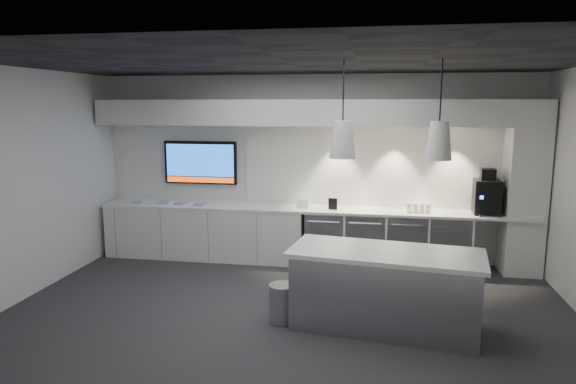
% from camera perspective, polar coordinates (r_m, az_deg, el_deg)
% --- Properties ---
extents(floor, '(7.00, 7.00, 0.00)m').
position_cam_1_polar(floor, '(6.39, -0.14, -13.62)').
color(floor, '#303033').
rests_on(floor, ground).
extents(ceiling, '(7.00, 7.00, 0.00)m').
position_cam_1_polar(ceiling, '(5.88, -0.15, 14.30)').
color(ceiling, black).
rests_on(ceiling, wall_back).
extents(wall_back, '(7.00, 0.00, 7.00)m').
position_cam_1_polar(wall_back, '(8.40, 2.78, 2.68)').
color(wall_back, white).
rests_on(wall_back, floor).
extents(wall_front, '(7.00, 0.00, 7.00)m').
position_cam_1_polar(wall_front, '(3.58, -7.05, -7.14)').
color(wall_front, white).
rests_on(wall_front, floor).
extents(wall_left, '(0.00, 7.00, 7.00)m').
position_cam_1_polar(wall_left, '(7.40, -27.94, 0.57)').
color(wall_left, white).
rests_on(wall_left, floor).
extents(back_counter, '(6.80, 0.65, 0.04)m').
position_cam_1_polar(back_counter, '(8.18, 2.46, -1.91)').
color(back_counter, white).
rests_on(back_counter, left_base_cabinets).
extents(left_base_cabinets, '(3.30, 0.63, 0.86)m').
position_cam_1_polar(left_base_cabinets, '(8.67, -9.14, -4.41)').
color(left_base_cabinets, white).
rests_on(left_base_cabinets, floor).
extents(fridge_unit_a, '(0.60, 0.61, 0.85)m').
position_cam_1_polar(fridge_unit_a, '(8.26, 4.17, -5.06)').
color(fridge_unit_a, '#9A9CA2').
rests_on(fridge_unit_a, floor).
extents(fridge_unit_b, '(0.60, 0.61, 0.85)m').
position_cam_1_polar(fridge_unit_b, '(8.23, 8.56, -5.21)').
color(fridge_unit_b, '#9A9CA2').
rests_on(fridge_unit_b, floor).
extents(fridge_unit_c, '(0.60, 0.61, 0.85)m').
position_cam_1_polar(fridge_unit_c, '(8.24, 12.96, -5.32)').
color(fridge_unit_c, '#9A9CA2').
rests_on(fridge_unit_c, floor).
extents(fridge_unit_d, '(0.60, 0.61, 0.85)m').
position_cam_1_polar(fridge_unit_d, '(8.30, 17.32, -5.41)').
color(fridge_unit_d, '#9A9CA2').
rests_on(fridge_unit_d, floor).
extents(backsplash, '(4.60, 0.03, 1.30)m').
position_cam_1_polar(backsplash, '(8.32, 11.01, 2.79)').
color(backsplash, white).
rests_on(backsplash, wall_back).
extents(soffit, '(6.90, 0.60, 0.40)m').
position_cam_1_polar(soffit, '(8.04, 2.57, 8.80)').
color(soffit, white).
rests_on(soffit, wall_back).
extents(column, '(0.55, 0.55, 2.60)m').
position_cam_1_polar(column, '(8.36, 24.81, 0.37)').
color(column, white).
rests_on(column, floor).
extents(wall_tv, '(1.25, 0.07, 0.72)m').
position_cam_1_polar(wall_tv, '(8.77, -9.70, 3.25)').
color(wall_tv, black).
rests_on(wall_tv, wall_back).
extents(island, '(2.25, 1.21, 0.91)m').
position_cam_1_polar(island, '(6.03, 10.71, -10.56)').
color(island, '#9A9CA2').
rests_on(island, floor).
extents(bin, '(0.39, 0.39, 0.45)m').
position_cam_1_polar(bin, '(6.17, -0.61, -12.23)').
color(bin, '#9A9CA2').
rests_on(bin, floor).
extents(coffee_machine, '(0.40, 0.56, 0.68)m').
position_cam_1_polar(coffee_machine, '(8.26, 21.21, -0.35)').
color(coffee_machine, black).
rests_on(coffee_machine, back_counter).
extents(sign_black, '(0.14, 0.04, 0.18)m').
position_cam_1_polar(sign_black, '(8.06, 5.00, -1.33)').
color(sign_black, black).
rests_on(sign_black, back_counter).
extents(sign_white, '(0.18, 0.02, 0.14)m').
position_cam_1_polar(sign_white, '(8.09, 1.61, -1.39)').
color(sign_white, white).
rests_on(sign_white, back_counter).
extents(cup_cluster, '(0.36, 0.17, 0.14)m').
position_cam_1_polar(cup_cluster, '(8.06, 14.29, -1.73)').
color(cup_cluster, white).
rests_on(cup_cluster, back_counter).
extents(tray_a, '(0.20, 0.20, 0.02)m').
position_cam_1_polar(tray_a, '(8.94, -16.43, -1.09)').
color(tray_a, '#979797').
rests_on(tray_a, back_counter).
extents(tray_b, '(0.19, 0.19, 0.02)m').
position_cam_1_polar(tray_b, '(8.78, -13.74, -1.16)').
color(tray_b, '#979797').
rests_on(tray_b, back_counter).
extents(tray_c, '(0.17, 0.17, 0.02)m').
position_cam_1_polar(tray_c, '(8.66, -11.84, -1.24)').
color(tray_c, '#979797').
rests_on(tray_c, back_counter).
extents(tray_d, '(0.17, 0.17, 0.02)m').
position_cam_1_polar(tray_d, '(8.53, -9.79, -1.34)').
color(tray_d, '#979797').
rests_on(tray_d, back_counter).
extents(pendant_left, '(0.29, 0.29, 1.11)m').
position_cam_1_polar(pendant_left, '(5.68, 6.08, 5.85)').
color(pendant_left, white).
rests_on(pendant_left, ceiling).
extents(pendant_right, '(0.29, 0.29, 1.11)m').
position_cam_1_polar(pendant_right, '(5.71, 16.40, 5.53)').
color(pendant_right, white).
rests_on(pendant_right, ceiling).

